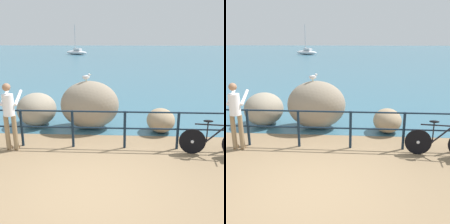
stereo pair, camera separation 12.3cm
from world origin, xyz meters
TOP-DOWN VIEW (x-y plane):
  - ground_plane at (0.00, 20.00)m, footprint 120.00×120.00m
  - sea_surface at (0.00, 47.97)m, footprint 120.00×90.00m
  - promenade_railing at (0.00, 2.05)m, footprint 9.81×0.07m
  - bicycle at (3.07, 1.69)m, footprint 1.69×0.48m
  - person_at_railing at (-2.25, 1.78)m, footprint 0.46×0.64m
  - breakwater_boulder_main at (-0.45, 3.66)m, footprint 1.88×1.42m
  - breakwater_boulder_left at (-2.26, 3.86)m, footprint 1.29×1.41m
  - breakwater_boulder_right at (1.81, 3.39)m, footprint 0.88×1.04m
  - seagull at (-0.53, 3.64)m, footprint 0.29×0.28m
  - sailboat at (-7.74, 41.18)m, footprint 4.43×3.41m

SIDE VIEW (x-z plane):
  - ground_plane at x=0.00m, z-range -0.10..0.00m
  - sea_surface at x=0.00m, z-range 0.00..0.01m
  - breakwater_boulder_right at x=1.81m, z-range 0.00..0.74m
  - sailboat at x=-7.74m, z-range -2.03..2.87m
  - bicycle at x=3.07m, z-range 0.00..0.92m
  - breakwater_boulder_left at x=-2.26m, z-range 0.00..1.09m
  - promenade_railing at x=0.00m, z-range 0.13..1.15m
  - breakwater_boulder_main at x=-0.45m, z-range 0.00..1.54m
  - person_at_railing at x=-2.25m, z-range 0.10..1.88m
  - seagull at x=-0.53m, z-range 1.56..1.80m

